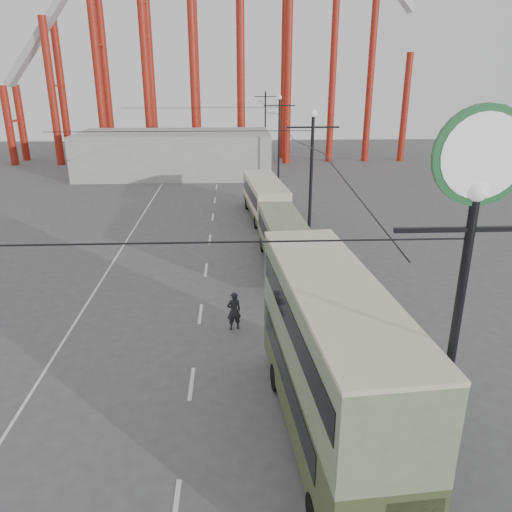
{
  "coord_description": "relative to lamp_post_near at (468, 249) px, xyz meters",
  "views": [
    {
      "loc": [
        0.72,
        -12.59,
        11.3
      ],
      "look_at": [
        1.8,
        10.1,
        3.0
      ],
      "focal_mm": 35.0,
      "sensor_mm": 36.0,
      "label": 1
    }
  ],
  "objects": [
    {
      "name": "double_decker_bus",
      "position": [
        -1.95,
        3.66,
        -4.73
      ],
      "size": [
        3.44,
        10.58,
        5.59
      ],
      "rotation": [
        0.0,
        0.0,
        0.08
      ],
      "color": "#3C4927",
      "rests_on": "ground"
    },
    {
      "name": "lamp_post_mid",
      "position": [
        0.0,
        21.0,
        -3.18
      ],
      "size": [
        3.2,
        0.44,
        9.32
      ],
      "color": "black",
      "rests_on": "ground"
    },
    {
      "name": "single_decker_cream",
      "position": [
        -2.24,
        30.79,
        -6.1
      ],
      "size": [
        3.42,
        10.25,
        3.13
      ],
      "rotation": [
        0.0,
        0.0,
        0.09
      ],
      "color": "beige",
      "rests_on": "ground"
    },
    {
      "name": "fairground_shed",
      "position": [
        -11.6,
        50.0,
        -5.36
      ],
      "size": [
        22.0,
        10.0,
        5.0
      ],
      "primitive_type": "cube",
      "color": "gray",
      "rests_on": "ground"
    },
    {
      "name": "single_decker_green",
      "position": [
        -1.68,
        19.18,
        -6.22
      ],
      "size": [
        2.94,
        10.42,
        2.91
      ],
      "rotation": [
        0.0,
        0.0,
        0.06
      ],
      "color": "#667A59",
      "rests_on": "ground"
    },
    {
      "name": "lamp_post_far",
      "position": [
        0.0,
        43.0,
        -3.18
      ],
      "size": [
        3.2,
        0.44,
        9.32
      ],
      "color": "black",
      "rests_on": "ground"
    },
    {
      "name": "road_markings",
      "position": [
        -6.46,
        22.7,
        -7.86
      ],
      "size": [
        12.52,
        120.0,
        0.01
      ],
      "color": "silver",
      "rests_on": "ground"
    },
    {
      "name": "pedestrian",
      "position": [
        -4.92,
        11.35,
        -6.92
      ],
      "size": [
        0.79,
        0.64,
        1.88
      ],
      "primitive_type": "imported",
      "rotation": [
        0.0,
        0.0,
        3.46
      ],
      "color": "black",
      "rests_on": "ground"
    },
    {
      "name": "lamp_post_near",
      "position": [
        0.0,
        0.0,
        0.0
      ],
      "size": [
        3.2,
        0.44,
        10.8
      ],
      "color": "black",
      "rests_on": "ground"
    },
    {
      "name": "ground",
      "position": [
        -5.6,
        3.0,
        -7.86
      ],
      "size": [
        160.0,
        160.0,
        0.0
      ],
      "primitive_type": "plane",
      "color": "#4A4A4C",
      "rests_on": "ground"
    },
    {
      "name": "lamp_post_distant",
      "position": [
        0.0,
        65.0,
        -3.18
      ],
      "size": [
        3.2,
        0.44,
        9.32
      ],
      "color": "black",
      "rests_on": "ground"
    }
  ]
}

